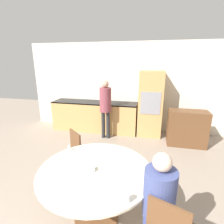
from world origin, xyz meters
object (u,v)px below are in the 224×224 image
Objects in this scene: person_seated at (159,201)px; cup at (127,198)px; chair_far_left at (71,154)px; bowl_near at (90,169)px; person_standing at (105,103)px; sideboard at (187,128)px; dining_table at (96,182)px; oven_unit at (150,104)px.

person_seated is 14.13× the size of cup.
chair_far_left is 6.86× the size of bowl_near.
bowl_near is at bearing -79.46° from person_standing.
sideboard is 0.65× the size of dining_table.
chair_far_left is at bearing -119.06° from oven_unit.
sideboard is 3.02m from dining_table.
bowl_near reaches higher than dining_table.
dining_table is 16.06× the size of cup.
cup is at bearing -43.49° from dining_table.
dining_table is 0.89× the size of person_standing.
sideboard is 3.24m from cup.
person_seated is at bearing -87.68° from oven_unit.
bowl_near is (0.48, -2.60, -0.20)m from person_standing.
person_standing is at bearing 101.84° from dining_table.
person_seated is at bearing -18.60° from bowl_near.
sideboard is 7.06× the size of bowl_near.
person_seated is at bearing 20.44° from cup.
person_standing is (0.14, 1.85, 0.49)m from chair_far_left.
chair_far_left is at bearing 129.91° from bowl_near.
bowl_near is (-0.51, 0.39, -0.02)m from cup.
chair_far_left is (-2.24, -1.88, 0.05)m from sideboard.
sideboard is 10.43× the size of cup.
cup is at bearing -71.58° from person_standing.
chair_far_left reaches higher than cup.
chair_far_left is (-1.31, -2.35, -0.41)m from oven_unit.
person_seated reaches higher than chair_far_left.
chair_far_left is 1.92m from person_standing.
person_seated is 0.87m from bowl_near.
cup is at bearing -110.04° from sideboard.
dining_table is at bearing -101.67° from oven_unit.
oven_unit reaches higher than person_seated.
chair_far_left is 1.64m from cup.
sideboard is 1.03× the size of chair_far_left.
person_standing reaches higher than dining_table.
person_seated is 9.57× the size of bowl_near.
oven_unit is 3.14m from dining_table.
person_standing is (-1.30, 2.88, 0.26)m from person_seated.
person_seated is (-0.80, -2.91, 0.28)m from sideboard.
dining_table is 1.14× the size of person_seated.
cup reaches higher than bowl_near.
oven_unit is at bearing 92.32° from person_seated.
person_seated is at bearing -105.30° from sideboard.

